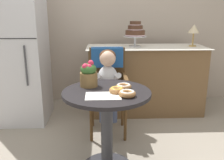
% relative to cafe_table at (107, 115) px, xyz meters
% --- Properties ---
extents(back_wall, '(4.80, 0.10, 2.70)m').
position_rel_cafe_table_xyz_m(back_wall, '(0.00, 1.85, 0.84)').
color(back_wall, '#B2A393').
rests_on(back_wall, ground).
extents(cafe_table, '(0.72, 0.72, 0.72)m').
position_rel_cafe_table_xyz_m(cafe_table, '(0.00, 0.00, 0.00)').
color(cafe_table, black).
rests_on(cafe_table, ground).
extents(wicker_chair, '(0.42, 0.45, 0.95)m').
position_rel_cafe_table_xyz_m(wicker_chair, '(0.02, 0.76, 0.13)').
color(wicker_chair, brown).
rests_on(wicker_chair, ground).
extents(seated_child, '(0.27, 0.32, 0.73)m').
position_rel_cafe_table_xyz_m(seated_child, '(0.02, 0.61, 0.17)').
color(seated_child, silver).
rests_on(seated_child, ground).
extents(paper_napkin, '(0.27, 0.19, 0.00)m').
position_rel_cafe_table_xyz_m(paper_napkin, '(-0.03, -0.12, 0.21)').
color(paper_napkin, white).
rests_on(paper_napkin, cafe_table).
extents(donut_front, '(0.13, 0.13, 0.04)m').
position_rel_cafe_table_xyz_m(donut_front, '(0.14, 0.05, 0.23)').
color(donut_front, '#AD7542').
rests_on(donut_front, cafe_table).
extents(donut_mid, '(0.13, 0.13, 0.05)m').
position_rel_cafe_table_xyz_m(donut_mid, '(0.15, -0.14, 0.24)').
color(donut_mid, '#AD7542').
rests_on(donut_mid, cafe_table).
extents(donut_side, '(0.12, 0.12, 0.05)m').
position_rel_cafe_table_xyz_m(donut_side, '(0.08, -0.05, 0.24)').
color(donut_side, '#AD7542').
rests_on(donut_side, cafe_table).
extents(flower_vase, '(0.15, 0.15, 0.23)m').
position_rel_cafe_table_xyz_m(flower_vase, '(-0.15, 0.14, 0.32)').
color(flower_vase, brown).
rests_on(flower_vase, cafe_table).
extents(display_counter, '(1.56, 0.62, 0.90)m').
position_rel_cafe_table_xyz_m(display_counter, '(0.55, 1.30, -0.05)').
color(display_counter, brown).
rests_on(display_counter, ground).
extents(tiered_cake_stand, '(0.30, 0.30, 0.33)m').
position_rel_cafe_table_xyz_m(tiered_cake_stand, '(0.40, 1.30, 0.59)').
color(tiered_cake_stand, silver).
rests_on(tiered_cake_stand, display_counter).
extents(table_lamp, '(0.15, 0.15, 0.28)m').
position_rel_cafe_table_xyz_m(table_lamp, '(1.16, 1.29, 0.61)').
color(table_lamp, '#B28C47').
rests_on(table_lamp, display_counter).
extents(refrigerator, '(0.64, 0.63, 1.70)m').
position_rel_cafe_table_xyz_m(refrigerator, '(-1.05, 1.10, 0.34)').
color(refrigerator, silver).
rests_on(refrigerator, ground).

